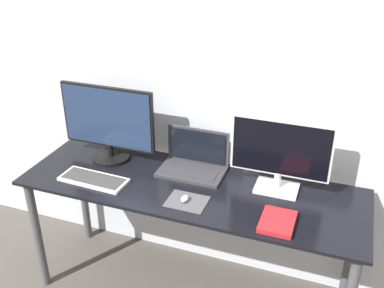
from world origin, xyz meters
TOP-DOWN VIEW (x-y plane):
  - wall_back at (0.00, 0.67)m, footprint 7.00×0.05m
  - desk at (0.00, 0.30)m, footprint 1.87×0.61m
  - monitor_left at (-0.56, 0.43)m, footprint 0.58×0.23m
  - monitor_right at (0.45, 0.43)m, footprint 0.52×0.16m
  - laptop at (-0.04, 0.47)m, footprint 0.37×0.23m
  - keyboard at (-0.52, 0.17)m, footprint 0.39×0.17m
  - mousepad at (0.04, 0.15)m, footprint 0.20×0.16m
  - mouse at (0.03, 0.15)m, footprint 0.04×0.06m
  - book at (0.51, 0.13)m, footprint 0.16×0.20m

SIDE VIEW (x-z plane):
  - desk at x=0.00m, z-range 0.27..1.04m
  - mousepad at x=0.04m, z-range 0.77..0.78m
  - keyboard at x=-0.52m, z-range 0.77..0.79m
  - book at x=0.51m, z-range 0.77..0.80m
  - mouse at x=0.03m, z-range 0.78..0.80m
  - laptop at x=-0.04m, z-range 0.71..0.94m
  - monitor_right at x=0.45m, z-range 0.78..1.19m
  - monitor_left at x=-0.56m, z-range 0.77..1.23m
  - wall_back at x=0.00m, z-range 0.00..2.50m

